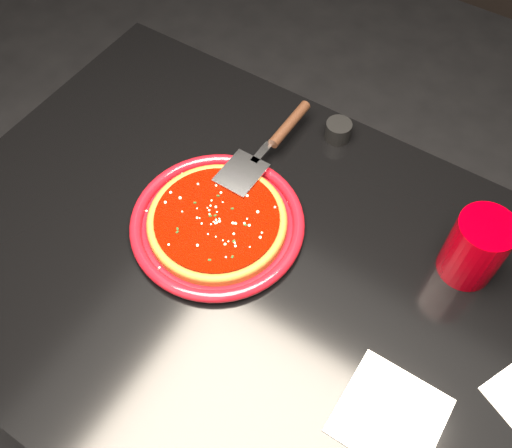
{
  "coord_description": "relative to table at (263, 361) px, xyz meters",
  "views": [
    {
      "loc": [
        0.22,
        -0.37,
        1.58
      ],
      "look_at": [
        -0.07,
        0.07,
        0.77
      ],
      "focal_mm": 40.0,
      "sensor_mm": 36.0,
      "label": 1
    }
  ],
  "objects": [
    {
      "name": "floor",
      "position": [
        0.0,
        0.0,
        -0.38
      ],
      "size": [
        4.0,
        4.0,
        0.01
      ],
      "primitive_type": "cube",
      "color": "black",
      "rests_on": "ground"
    },
    {
      "name": "table",
      "position": [
        0.0,
        0.0,
        0.0
      ],
      "size": [
        1.2,
        0.8,
        0.75
      ],
      "primitive_type": "cube",
      "color": "black",
      "rests_on": "floor"
    },
    {
      "name": "plate",
      "position": [
        -0.13,
        0.04,
        0.39
      ],
      "size": [
        0.31,
        0.31,
        0.02
      ],
      "primitive_type": "cylinder",
      "rotation": [
        0.0,
        0.0,
        -0.01
      ],
      "color": "maroon",
      "rests_on": "table"
    },
    {
      "name": "pizza_crust",
      "position": [
        -0.13,
        0.04,
        0.39
      ],
      "size": [
        0.24,
        0.24,
        0.01
      ],
      "primitive_type": "cylinder",
      "rotation": [
        0.0,
        0.0,
        -0.01
      ],
      "color": "brown",
      "rests_on": "plate"
    },
    {
      "name": "pizza_crust_rim",
      "position": [
        -0.13,
        0.04,
        0.4
      ],
      "size": [
        0.24,
        0.24,
        0.02
      ],
      "primitive_type": "torus",
      "rotation": [
        0.0,
        0.0,
        -0.01
      ],
      "color": "brown",
      "rests_on": "plate"
    },
    {
      "name": "pizza_sauce",
      "position": [
        -0.13,
        0.04,
        0.4
      ],
      "size": [
        0.22,
        0.22,
        0.01
      ],
      "primitive_type": "cylinder",
      "rotation": [
        0.0,
        0.0,
        -0.01
      ],
      "color": "#640900",
      "rests_on": "plate"
    },
    {
      "name": "parmesan_dusting",
      "position": [
        -0.13,
        0.04,
        0.41
      ],
      "size": [
        0.21,
        0.21,
        0.01
      ],
      "primitive_type": null,
      "color": "beige",
      "rests_on": "plate"
    },
    {
      "name": "basil_flecks",
      "position": [
        -0.13,
        0.04,
        0.41
      ],
      "size": [
        0.19,
        0.19,
        0.0
      ],
      "primitive_type": null,
      "color": "black",
      "rests_on": "plate"
    },
    {
      "name": "pizza_server",
      "position": [
        -0.13,
        0.22,
        0.41
      ],
      "size": [
        0.09,
        0.29,
        0.02
      ],
      "primitive_type": null,
      "rotation": [
        0.0,
        0.0,
        -0.01
      ],
      "color": "silver",
      "rests_on": "plate"
    },
    {
      "name": "cup",
      "position": [
        0.26,
        0.2,
        0.44
      ],
      "size": [
        0.1,
        0.1,
        0.13
      ],
      "primitive_type": "cylinder",
      "rotation": [
        0.0,
        0.0,
        -0.15
      ],
      "color": "#840009",
      "rests_on": "table"
    },
    {
      "name": "napkin_a",
      "position": [
        0.26,
        -0.09,
        0.38
      ],
      "size": [
        0.14,
        0.14,
        0.0
      ],
      "primitive_type": "cube",
      "rotation": [
        0.0,
        0.0,
        -0.0
      ],
      "color": "white",
      "rests_on": "table"
    },
    {
      "name": "ramekin",
      "position": [
        -0.05,
        0.34,
        0.39
      ],
      "size": [
        0.06,
        0.06,
        0.04
      ],
      "primitive_type": "cylinder",
      "rotation": [
        0.0,
        0.0,
        0.34
      ],
      "color": "black",
      "rests_on": "table"
    }
  ]
}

